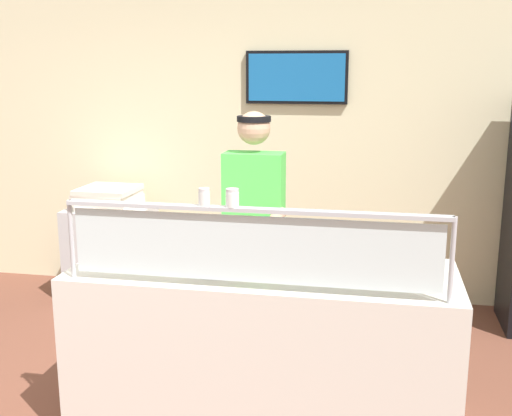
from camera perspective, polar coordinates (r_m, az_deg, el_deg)
name	(u,v)px	position (r m, az deg, el deg)	size (l,w,h in m)	color
ground_plane	(279,376)	(4.37, 2.12, -15.01)	(12.00, 12.00, 0.00)	brown
shop_rear_unit	(310,146)	(5.56, 4.94, 5.67)	(6.49, 0.13, 2.70)	beige
serving_counter	(263,350)	(3.62, 0.62, -12.74)	(2.09, 0.78, 0.95)	silver
sneeze_guard	(251,238)	(3.05, -0.49, -2.71)	(1.92, 0.06, 0.42)	#B2B5BC
pizza_tray	(219,264)	(3.48, -3.38, -5.10)	(0.44, 0.44, 0.04)	#9EA0A8
pizza_server	(210,261)	(3.46, -4.19, -4.80)	(0.07, 0.28, 0.01)	#ADAFB7
parmesan_shaker	(204,198)	(3.06, -4.72, 0.90)	(0.06, 0.06, 0.09)	white
pepper_flake_shaker	(232,199)	(3.03, -2.16, 0.82)	(0.06, 0.06, 0.09)	white
worker_figure	(255,229)	(4.07, -0.14, -1.88)	(0.41, 0.50, 1.76)	#23232D
prep_shelf	(112,253)	(5.73, -12.95, -4.03)	(0.70, 0.55, 0.83)	#B7BABF
pizza_box_stack	(109,197)	(5.61, -13.22, 0.94)	(0.52, 0.49, 0.18)	silver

